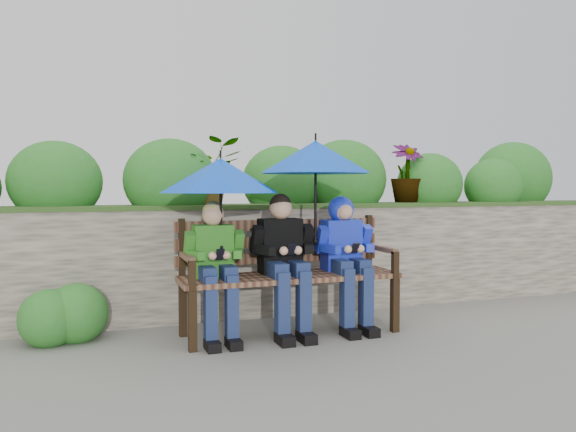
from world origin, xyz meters
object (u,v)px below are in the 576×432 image
object	(u,v)px
umbrella_left	(221,176)
boy_left	(215,262)
park_bench	(287,267)
umbrella_right	(316,157)
boy_middle	(284,256)
boy_right	(346,249)

from	to	relation	value
umbrella_left	boy_left	bearing A→B (deg)	-155.84
park_bench	umbrella_right	size ratio (longest dim) A/B	1.92
park_bench	boy_left	distance (m)	0.62
boy_left	boy_middle	world-z (taller)	boy_middle
boy_middle	umbrella_left	size ratio (longest dim) A/B	1.22
boy_right	umbrella_left	bearing A→B (deg)	179.29
boy_middle	umbrella_left	xyz separation A→B (m)	(-0.51, 0.03, 0.64)
boy_right	umbrella_left	world-z (taller)	umbrella_left
boy_left	boy_middle	distance (m)	0.56
boy_left	boy_right	bearing A→B (deg)	0.47
umbrella_right	boy_right	bearing A→B (deg)	-1.69
boy_left	boy_middle	size ratio (longest dim) A/B	0.95
park_bench	umbrella_left	bearing A→B (deg)	-174.34
boy_right	boy_middle	bearing A→B (deg)	-178.44
boy_middle	boy_right	bearing A→B (deg)	1.56
park_bench	boy_left	world-z (taller)	boy_left
park_bench	boy_middle	xyz separation A→B (m)	(-0.05, -0.08, 0.11)
umbrella_left	umbrella_right	bearing A→B (deg)	-0.38
boy_left	umbrella_left	bearing A→B (deg)	24.16
boy_right	umbrella_left	distance (m)	1.22
boy_middle	umbrella_right	bearing A→B (deg)	4.67
boy_middle	umbrella_left	distance (m)	0.82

